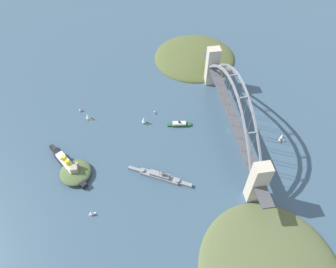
% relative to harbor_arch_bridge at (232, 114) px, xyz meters
% --- Properties ---
extents(ground_plane, '(1400.00, 1400.00, 0.00)m').
position_rel_harbor_arch_bridge_xyz_m(ground_plane, '(0.00, -0.00, -32.16)').
color(ground_plane, '#385166').
extents(harbor_arch_bridge, '(255.44, 17.43, 80.70)m').
position_rel_harbor_arch_bridge_xyz_m(harbor_arch_bridge, '(0.00, 0.00, 0.00)').
color(harbor_arch_bridge, '#BCB29E').
rests_on(harbor_arch_bridge, ground).
extents(headland_east_shore, '(126.00, 129.27, 21.18)m').
position_rel_harbor_arch_bridge_xyz_m(headland_east_shore, '(157.06, 9.08, -32.16)').
color(headland_east_shore, '#4C562D').
rests_on(headland_east_shore, ground).
extents(ocean_liner, '(68.02, 47.28, 19.32)m').
position_rel_harbor_arch_bridge_xyz_m(ocean_liner, '(-25.89, 203.87, -26.54)').
color(ocean_liner, black).
rests_on(ocean_liner, ground).
extents(naval_cruiser, '(39.77, 70.68, 17.46)m').
position_rel_harbor_arch_bridge_xyz_m(naval_cruiser, '(-57.13, 97.71, -29.10)').
color(naval_cruiser, gray).
rests_on(naval_cruiser, ground).
extents(harbor_ferry_steamer, '(9.48, 31.74, 7.42)m').
position_rel_harbor_arch_bridge_xyz_m(harbor_ferry_steamer, '(19.30, 61.19, -29.95)').
color(harbor_ferry_steamer, '#23512D').
rests_on(harbor_ferry_steamer, ground).
extents(fort_island_mid_harbor, '(36.95, 36.09, 16.36)m').
position_rel_harbor_arch_bridge_xyz_m(fort_island_mid_harbor, '(-37.47, 194.15, -27.31)').
color(fort_island_mid_harbor, '#4C6038').
rests_on(fort_island_mid_harbor, ground).
extents(seaplane_taxiing_near_bridge, '(9.60, 9.60, 4.98)m').
position_rel_harbor_arch_bridge_xyz_m(seaplane_taxiing_near_bridge, '(-25.33, -61.73, -30.00)').
color(seaplane_taxiing_near_bridge, '#B7B7B2').
rests_on(seaplane_taxiing_near_bridge, ground).
extents(small_boat_0, '(5.01, 7.88, 7.53)m').
position_rel_harbor_arch_bridge_xyz_m(small_boat_0, '(-91.28, 176.28, -28.64)').
color(small_boat_0, silver).
rests_on(small_boat_0, ground).
extents(small_boat_1, '(9.66, 8.35, 12.41)m').
position_rel_harbor_arch_bridge_xyz_m(small_boat_1, '(30.96, 106.75, -26.38)').
color(small_boat_1, '#2D6B3D').
rests_on(small_boat_1, ground).
extents(small_boat_2, '(8.92, 9.57, 10.42)m').
position_rel_harbor_arch_bridge_xyz_m(small_boat_2, '(50.12, 180.11, -27.33)').
color(small_boat_2, gold).
rests_on(small_boat_2, ground).
extents(small_boat_3, '(5.93, 4.40, 6.79)m').
position_rel_harbor_arch_bridge_xyz_m(small_boat_3, '(66.13, 190.99, -29.01)').
color(small_boat_3, '#B2231E').
rests_on(small_boat_3, ground).
extents(small_boat_4, '(6.81, 4.18, 1.96)m').
position_rel_harbor_arch_bridge_xyz_m(small_boat_4, '(46.89, 90.71, -31.45)').
color(small_boat_4, '#234C8C').
rests_on(small_boat_4, ground).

